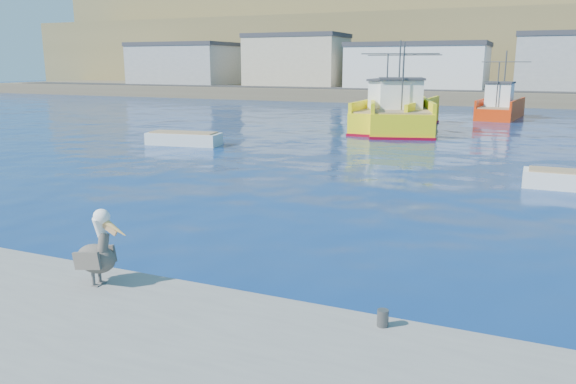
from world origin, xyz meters
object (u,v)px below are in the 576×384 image
(boat_orange, at_px, (500,107))
(pelican, at_px, (97,252))
(trawler_yellow_b, at_px, (397,115))
(skiff_left, at_px, (184,140))
(trawler_yellow_a, at_px, (399,115))

(boat_orange, height_order, pelican, boat_orange)
(trawler_yellow_b, bearing_deg, boat_orange, 60.82)
(trawler_yellow_b, distance_m, skiff_left, 17.23)
(trawler_yellow_b, bearing_deg, skiff_left, -125.88)
(trawler_yellow_a, bearing_deg, skiff_left, -127.25)
(trawler_yellow_a, xyz_separation_m, pelican, (1.52, -34.25, 0.06))
(skiff_left, bearing_deg, trawler_yellow_a, 52.75)
(trawler_yellow_b, height_order, boat_orange, trawler_yellow_b)
(pelican, bearing_deg, trawler_yellow_a, 92.54)
(trawler_yellow_a, relative_size, skiff_left, 2.88)
(boat_orange, xyz_separation_m, pelican, (-5.04, -46.77, 0.17))
(boat_orange, distance_m, skiff_left, 31.04)
(trawler_yellow_b, distance_m, pelican, 34.70)
(pelican, bearing_deg, skiff_left, 119.72)
(trawler_yellow_b, bearing_deg, trawler_yellow_a, -61.98)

